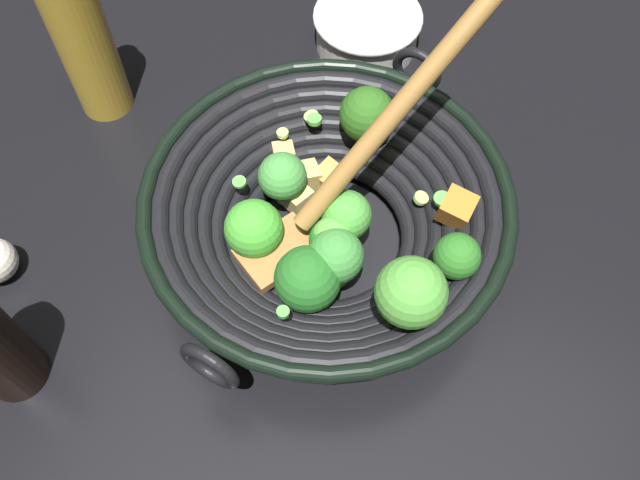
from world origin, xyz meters
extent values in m
plane|color=black|center=(0.00, 0.00, 0.00)|extent=(4.00, 4.00, 0.00)
cylinder|color=black|center=(0.00, 0.00, 0.01)|extent=(0.14, 0.14, 0.01)
torus|color=black|center=(0.00, 0.00, 0.02)|extent=(0.18, 0.18, 0.02)
torus|color=black|center=(0.00, 0.00, 0.03)|extent=(0.21, 0.21, 0.02)
torus|color=black|center=(0.00, 0.00, 0.04)|extent=(0.23, 0.23, 0.02)
torus|color=black|center=(0.00, 0.00, 0.04)|extent=(0.25, 0.25, 0.02)
torus|color=black|center=(0.00, 0.00, 0.05)|extent=(0.28, 0.28, 0.02)
torus|color=black|center=(0.00, 0.00, 0.06)|extent=(0.30, 0.30, 0.02)
torus|color=black|center=(0.00, 0.00, 0.07)|extent=(0.32, 0.32, 0.02)
torus|color=black|center=(0.00, 0.00, 0.08)|extent=(0.34, 0.34, 0.01)
torus|color=black|center=(-0.18, 0.03, 0.08)|extent=(0.02, 0.05, 0.05)
torus|color=black|center=(0.18, -0.03, 0.08)|extent=(0.02, 0.05, 0.05)
cylinder|color=#54A04C|center=(-0.02, -0.02, 0.04)|extent=(0.03, 0.02, 0.02)
sphere|color=#58A740|center=(-0.02, -0.02, 0.06)|extent=(0.04, 0.04, 0.04)
cylinder|color=#67B141|center=(0.10, 0.00, 0.05)|extent=(0.02, 0.02, 0.02)
sphere|color=#2A5F1A|center=(0.10, 0.00, 0.08)|extent=(0.05, 0.05, 0.05)
cylinder|color=#7EBB57|center=(-0.08, -0.10, 0.08)|extent=(0.03, 0.03, 0.02)
sphere|color=#509F3A|center=(-0.08, -0.10, 0.11)|extent=(0.06, 0.06, 0.06)
cylinder|color=#639141|center=(-0.01, -0.12, 0.06)|extent=(0.02, 0.02, 0.01)
sphere|color=#2A6F22|center=(-0.01, -0.12, 0.08)|extent=(0.04, 0.04, 0.04)
cylinder|color=#8ABC56|center=(0.02, 0.05, 0.03)|extent=(0.02, 0.02, 0.02)
sphere|color=#43923F|center=(0.02, 0.05, 0.06)|extent=(0.05, 0.05, 0.05)
cylinder|color=#73BB55|center=(-0.04, -0.03, 0.03)|extent=(0.03, 0.03, 0.02)
sphere|color=#3D893A|center=(-0.04, -0.03, 0.06)|extent=(0.05, 0.05, 0.05)
cylinder|color=olive|center=(-0.07, -0.01, 0.02)|extent=(0.03, 0.03, 0.02)
sphere|color=#226621|center=(-0.07, -0.01, 0.05)|extent=(0.06, 0.06, 0.06)
cylinder|color=#74BB51|center=(0.00, -0.02, 0.03)|extent=(0.02, 0.02, 0.02)
sphere|color=green|center=(0.00, -0.02, 0.06)|extent=(0.05, 0.05, 0.05)
cylinder|color=#5F8C43|center=(-0.04, 0.05, 0.03)|extent=(0.03, 0.03, 0.02)
sphere|color=green|center=(-0.04, 0.05, 0.06)|extent=(0.05, 0.05, 0.05)
cylinder|color=#72A33E|center=(-0.03, -0.02, 0.03)|extent=(0.02, 0.02, 0.02)
sphere|color=#1E7720|center=(-0.03, -0.02, 0.06)|extent=(0.04, 0.04, 0.04)
cube|color=#D48B42|center=(0.06, 0.02, 0.02)|extent=(0.04, 0.04, 0.03)
cube|color=#D8B963|center=(0.05, 0.04, 0.03)|extent=(0.04, 0.04, 0.03)
cube|color=#DBBA6B|center=(0.02, 0.04, 0.03)|extent=(0.03, 0.03, 0.03)
cube|color=#C26D20|center=(0.04, -0.11, 0.07)|extent=(0.03, 0.03, 0.04)
cube|color=#E6AC65|center=(0.06, 0.07, 0.04)|extent=(0.03, 0.03, 0.02)
cylinder|color=#56B247|center=(-0.02, -0.04, 0.05)|extent=(0.01, 0.01, 0.01)
cylinder|color=#99D166|center=(0.05, -0.08, 0.05)|extent=(0.02, 0.02, 0.01)
cylinder|color=#56B247|center=(0.00, 0.09, 0.06)|extent=(0.02, 0.02, 0.00)
cylinder|color=#56B247|center=(-0.11, -0.01, 0.08)|extent=(0.01, 0.01, 0.00)
cylinder|color=#6BC651|center=(0.04, 0.07, 0.04)|extent=(0.02, 0.02, 0.01)
cylinder|color=#99D166|center=(0.09, 0.05, 0.06)|extent=(0.02, 0.02, 0.01)
cylinder|color=#56B247|center=(-0.01, -0.12, 0.07)|extent=(0.01, 0.01, 0.00)
cylinder|color=#56B247|center=(0.05, -0.09, 0.06)|extent=(0.02, 0.02, 0.01)
cylinder|color=#99D166|center=(0.07, 0.08, 0.05)|extent=(0.01, 0.01, 0.00)
cylinder|color=#56B247|center=(0.09, 0.05, 0.07)|extent=(0.02, 0.02, 0.01)
cube|color=#9E6B38|center=(-0.05, 0.03, 0.04)|extent=(0.09, 0.08, 0.01)
cylinder|color=#9E6F35|center=(0.06, -0.04, 0.15)|extent=(0.19, 0.12, 0.18)
cylinder|color=gold|center=(0.08, 0.30, 0.09)|extent=(0.06, 0.06, 0.18)
cylinder|color=silver|center=(0.28, 0.06, 0.02)|extent=(0.12, 0.12, 0.04)
torus|color=silver|center=(0.28, 0.06, 0.04)|extent=(0.13, 0.13, 0.01)
cylinder|color=#99D166|center=(0.29, 0.09, 0.02)|extent=(0.02, 0.02, 0.01)
cylinder|color=#99D166|center=(0.28, 0.07, 0.02)|extent=(0.02, 0.02, 0.01)
cylinder|color=#6BC651|center=(0.26, 0.04, 0.02)|extent=(0.02, 0.02, 0.01)
camera|label=1|loc=(-0.31, -0.12, 0.58)|focal=37.50mm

